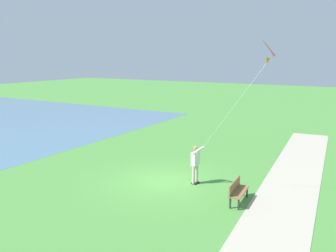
% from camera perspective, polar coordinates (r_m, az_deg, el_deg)
% --- Properties ---
extents(ground_plane, '(120.00, 120.00, 0.00)m').
position_cam_1_polar(ground_plane, '(16.53, -0.75, -8.81)').
color(ground_plane, '#4C8E3D').
extents(walkway_path, '(4.94, 32.09, 0.02)m').
position_cam_1_polar(walkway_path, '(12.88, 16.71, -15.26)').
color(walkway_path, '#B7AD99').
rests_on(walkway_path, ground).
extents(person_kite_flyer, '(0.62, 0.52, 1.83)m').
position_cam_1_polar(person_kite_flyer, '(15.93, 4.48, -5.65)').
color(person_kite_flyer, '#232328').
rests_on(person_kite_flyer, ground).
extents(flying_kite, '(2.93, 1.58, 4.49)m').
position_cam_1_polar(flying_kite, '(13.71, 14.76, 11.50)').
color(flying_kite, red).
extents(park_bench_near_walkway, '(0.56, 1.53, 0.88)m').
position_cam_1_polar(park_bench_near_walkway, '(14.33, 11.09, -10.04)').
color(park_bench_near_walkway, olive).
rests_on(park_bench_near_walkway, ground).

